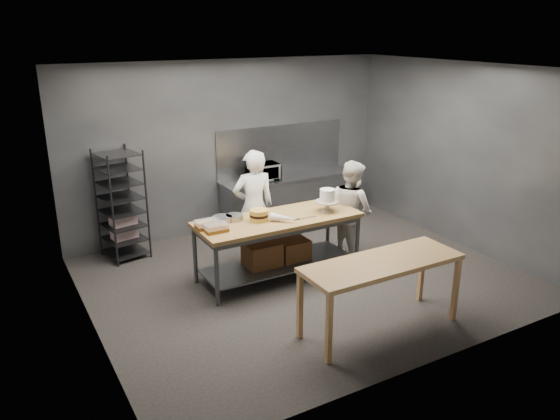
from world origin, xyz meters
name	(u,v)px	position (x,y,z in m)	size (l,w,h in m)	color
ground	(305,278)	(0.00, 0.00, 0.00)	(6.00, 6.00, 0.00)	black
back_wall	(231,147)	(0.00, 2.50, 1.50)	(6.00, 0.04, 3.00)	#4C4F54
work_table	(277,240)	(-0.33, 0.26, 0.57)	(2.40, 0.90, 0.92)	olive
near_counter	(382,268)	(0.03, -1.64, 0.81)	(2.00, 0.70, 0.90)	olive
back_counter	(289,199)	(1.00, 2.18, 0.45)	(2.60, 0.60, 0.90)	slate
splashback_panel	(281,149)	(1.00, 2.48, 1.35)	(2.60, 0.02, 0.90)	slate
speed_rack	(122,206)	(-2.08, 2.10, 0.86)	(0.71, 0.75, 1.75)	black
chef_behind	(254,207)	(-0.37, 0.92, 0.89)	(0.65, 0.43, 1.79)	white
chef_right	(351,210)	(1.05, 0.33, 0.79)	(0.76, 0.60, 1.57)	silver
microwave	(263,172)	(0.47, 2.18, 1.05)	(0.54, 0.37, 0.30)	black
frosted_cake_stand	(327,198)	(0.45, 0.14, 1.13)	(0.34, 0.34, 0.34)	#B1A78E
layer_cake	(259,215)	(-0.61, 0.27, 1.00)	(0.26, 0.26, 0.16)	gold
cake_pans	(227,218)	(-1.00, 0.48, 0.96)	(0.45, 0.28, 0.07)	gray
piping_bag	(284,218)	(-0.34, 0.04, 0.98)	(0.12, 0.12, 0.38)	white
offset_spatula	(302,219)	(-0.04, 0.03, 0.93)	(0.36, 0.02, 0.02)	slate
pastry_clamshells	(211,226)	(-1.34, 0.26, 0.98)	(0.36, 0.40, 0.11)	brown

